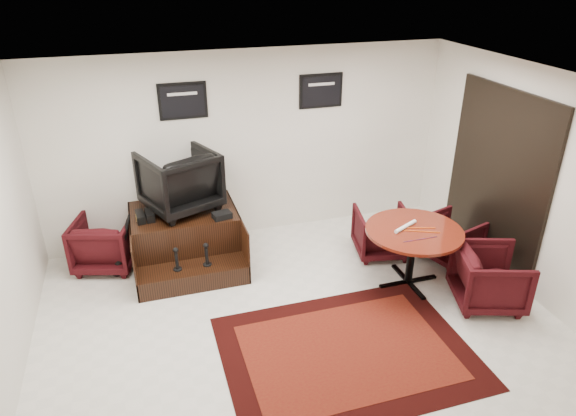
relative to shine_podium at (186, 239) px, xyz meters
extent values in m
plane|color=silver|center=(1.08, -1.90, -0.35)|extent=(6.00, 6.00, 0.00)
cube|color=white|center=(1.08, 0.60, 1.05)|extent=(6.00, 0.02, 2.80)
cube|color=white|center=(1.08, -4.40, 1.05)|extent=(6.00, 0.02, 2.80)
cube|color=white|center=(4.08, -1.90, 1.05)|extent=(0.02, 5.00, 2.80)
cube|color=white|center=(1.08, -1.90, 2.45)|extent=(6.00, 5.00, 0.02)
cube|color=black|center=(4.05, -1.20, 0.95)|extent=(0.05, 1.90, 2.30)
cube|color=black|center=(4.04, -1.20, 0.95)|extent=(0.02, 1.72, 2.12)
cube|color=black|center=(4.05, -1.20, 0.95)|extent=(0.03, 0.05, 2.12)
cube|color=black|center=(0.18, 0.58, 1.80)|extent=(0.66, 0.03, 0.50)
cube|color=black|center=(0.18, 0.56, 1.80)|extent=(0.58, 0.01, 0.42)
cube|color=silver|center=(0.18, 0.56, 1.90)|extent=(0.40, 0.00, 0.04)
cube|color=black|center=(2.18, 0.58, 1.80)|extent=(0.66, 0.03, 0.50)
cube|color=black|center=(2.18, 0.56, 1.80)|extent=(0.58, 0.01, 0.42)
cube|color=silver|center=(2.18, 0.56, 1.90)|extent=(0.40, 0.00, 0.04)
cube|color=black|center=(1.42, -2.45, -0.34)|extent=(2.69, 2.01, 0.01)
cube|color=#550F0C|center=(1.42, -2.45, -0.34)|extent=(2.21, 1.53, 0.01)
cube|color=black|center=(0.00, 0.10, 0.03)|extent=(1.44, 1.07, 0.75)
cube|color=black|center=(0.00, -0.65, -0.21)|extent=(1.44, 0.43, 0.27)
cube|color=black|center=(-0.72, -0.12, 0.03)|extent=(0.02, 1.50, 0.75)
cube|color=black|center=(0.72, -0.12, 0.03)|extent=(0.02, 1.50, 0.75)
cylinder|color=black|center=(-0.19, -0.65, -0.07)|extent=(0.11, 0.11, 0.02)
cylinder|color=black|center=(-0.19, -0.65, 0.06)|extent=(0.04, 0.04, 0.24)
sphere|color=black|center=(-0.19, -0.65, 0.22)|extent=(0.07, 0.07, 0.07)
cylinder|color=black|center=(0.19, -0.65, -0.07)|extent=(0.11, 0.11, 0.02)
cylinder|color=black|center=(0.19, -0.65, 0.06)|extent=(0.04, 0.04, 0.24)
sphere|color=black|center=(0.19, -0.65, 0.22)|extent=(0.07, 0.07, 0.07)
imported|color=black|center=(0.00, 0.15, 0.87)|extent=(1.15, 1.12, 0.93)
cube|color=black|center=(-0.57, -0.05, 0.46)|extent=(0.13, 0.30, 0.11)
cube|color=black|center=(-0.45, -0.04, 0.46)|extent=(0.13, 0.30, 0.11)
cube|color=black|center=(0.48, -0.30, 0.44)|extent=(0.27, 0.21, 0.08)
imported|color=black|center=(-1.08, 0.18, 0.06)|extent=(0.96, 0.92, 0.80)
cylinder|color=#4C150A|center=(2.73, -1.44, 0.44)|extent=(1.23, 1.23, 0.04)
cylinder|color=black|center=(2.73, -1.44, 0.06)|extent=(0.10, 0.10, 0.73)
cube|color=black|center=(2.73, -1.44, -0.33)|extent=(0.82, 0.06, 0.03)
cube|color=black|center=(2.73, -1.44, -0.33)|extent=(0.06, 0.82, 0.03)
imported|color=black|center=(2.72, -0.63, 0.03)|extent=(0.85, 0.82, 0.75)
imported|color=black|center=(3.59, -1.05, 0.01)|extent=(0.82, 0.85, 0.71)
imported|color=black|center=(3.44, -2.12, 0.06)|extent=(0.95, 0.98, 0.81)
cylinder|color=white|center=(2.64, -1.38, 0.49)|extent=(0.40, 0.23, 0.05)
cylinder|color=#DC4B0C|center=(2.79, -1.53, 0.47)|extent=(0.41, 0.20, 0.01)
cylinder|color=#DC4B0C|center=(2.79, -1.43, 0.47)|extent=(0.43, 0.14, 0.01)
cylinder|color=#4C1933|center=(2.49, -1.70, 0.46)|extent=(0.10, 0.01, 0.01)
cylinder|color=#4C1933|center=(2.55, -1.70, 0.46)|extent=(0.10, 0.01, 0.01)
cylinder|color=#4C1933|center=(2.61, -1.70, 0.46)|extent=(0.10, 0.01, 0.01)
cylinder|color=#4C1933|center=(2.67, -1.70, 0.46)|extent=(0.10, 0.01, 0.01)
cylinder|color=#4C1933|center=(2.73, -1.70, 0.46)|extent=(0.10, 0.01, 0.01)
cylinder|color=#4C1933|center=(2.79, -1.70, 0.46)|extent=(0.10, 0.01, 0.01)
cylinder|color=#4C1933|center=(2.85, -1.70, 0.46)|extent=(0.10, 0.01, 0.01)
camera|label=1|loc=(-0.47, -6.43, 3.56)|focal=32.00mm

